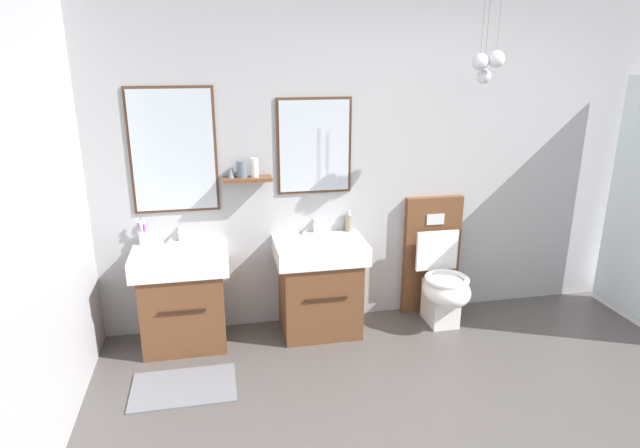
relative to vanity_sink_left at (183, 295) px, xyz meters
The scene contains 9 objects.
wall_back 2.17m from the vanity_sink_left, ahead, with size 5.48×0.67×2.54m.
bath_mat 0.72m from the vanity_sink_left, 90.00° to the right, with size 0.68×0.44×0.01m, color slate.
vanity_sink_left is the anchor object (origin of this frame).
tap_on_left_sink 0.47m from the vanity_sink_left, 90.00° to the left, with size 0.03×0.13×0.11m.
vanity_sink_right 1.03m from the vanity_sink_left, ahead, with size 0.69×0.50×0.76m.
tap_on_right_sink 1.14m from the vanity_sink_left, 10.13° to the left, with size 0.03×0.13×0.11m.
toilet 2.03m from the vanity_sink_left, ahead, with size 0.48×0.62×1.00m.
toothbrush_cup 0.52m from the vanity_sink_left, 146.77° to the left, with size 0.07×0.07×0.21m.
soap_dispenser 1.39m from the vanity_sink_left, ahead, with size 0.06×0.06×0.17m.
Camera 1 is at (-1.71, -2.02, 2.11)m, focal length 30.21 mm.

